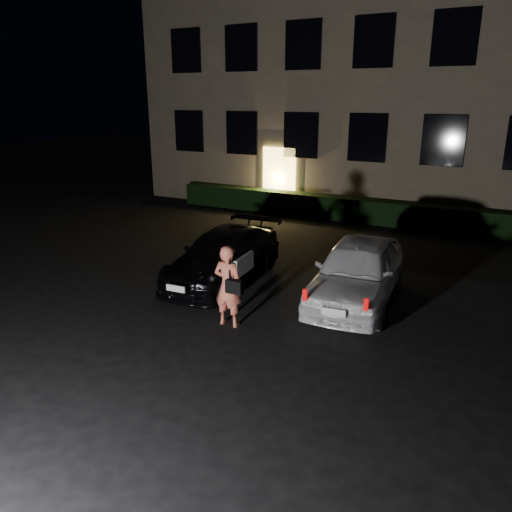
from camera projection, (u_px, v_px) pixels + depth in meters
The scene contains 6 objects.
ground at pixel (200, 336), 9.66m from camera, with size 80.00×80.00×0.00m, color black.
building at pixel (400, 56), 20.45m from camera, with size 20.00×8.11×12.00m.
hedge at pixel (359, 210), 18.37m from camera, with size 15.00×0.70×0.85m, color black.
sedan at pixel (224, 256), 12.46m from camera, with size 2.06×4.42×1.24m.
hatch at pixel (357, 271), 11.14m from camera, with size 2.00×4.27×1.41m.
man at pixel (228, 286), 9.86m from camera, with size 0.69×0.41×1.68m.
Camera 1 is at (5.04, -7.20, 4.42)m, focal length 35.00 mm.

